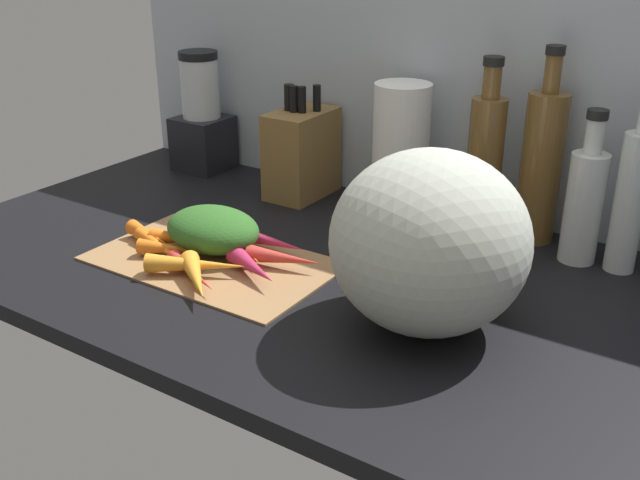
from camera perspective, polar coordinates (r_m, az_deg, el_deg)
name	(u,v)px	position (r cm, az deg, el deg)	size (l,w,h in cm)	color
ground_plane	(374,288)	(125.27, 4.18, -3.73)	(170.00, 80.00, 3.00)	black
wall_back	(478,65)	(148.50, 12.08, 13.09)	(170.00, 3.00, 60.00)	#ADB7C1
cutting_board	(212,260)	(131.73, -8.32, -1.56)	(42.82, 25.39, 0.80)	#997047
carrot_0	(284,258)	(126.54, -2.79, -1.43)	(3.19, 3.19, 13.41)	red
carrot_1	(192,272)	(124.44, -9.86, -2.45)	(2.31, 2.31, 15.69)	red
carrot_2	(149,235)	(139.52, -13.09, 0.37)	(2.92, 2.92, 11.41)	orange
carrot_3	(196,277)	(121.28, -9.58, -2.86)	(3.45, 3.45, 14.22)	orange
carrot_4	(172,249)	(133.05, -11.39, -0.67)	(2.81, 2.81, 12.41)	orange
carrot_5	(160,247)	(134.67, -12.24, -0.53)	(2.44, 2.44, 16.08)	orange
carrot_6	(243,248)	(131.45, -5.98, -0.64)	(2.73, 2.73, 14.63)	orange
carrot_7	(198,265)	(125.64, -9.43, -1.90)	(3.31, 3.31, 17.75)	orange
carrot_8	(180,239)	(136.62, -10.76, 0.09)	(3.01, 3.01, 11.44)	orange
carrot_9	(272,242)	(133.41, -3.75, -0.13)	(2.93, 2.93, 13.75)	#B2264C
carrot_10	(253,267)	(123.46, -5.21, -2.11)	(3.43, 3.43, 12.75)	#B2264C
carrot_greens_pile	(213,229)	(133.71, -8.28, 0.82)	(18.13, 13.95, 7.67)	#2D6023
winter_squash	(429,242)	(106.46, 8.45, -0.17)	(28.94, 28.89, 26.91)	#B2B7A8
knife_block	(302,153)	(159.71, -1.43, 6.78)	(10.08, 16.31, 24.09)	brown
blender_appliance	(202,120)	(178.99, -9.11, 9.18)	(11.82, 11.82, 28.01)	black
paper_towel_roll	(401,151)	(148.77, 6.25, 6.89)	(11.29, 11.29, 26.75)	white
bottle_0	(484,162)	(141.43, 12.60, 5.93)	(6.66, 6.66, 33.60)	brown
bottle_1	(541,164)	(140.85, 16.74, 5.62)	(7.49, 7.49, 36.01)	brown
bottle_2	(584,202)	(135.14, 19.76, 2.77)	(6.46, 6.46, 27.19)	silver
bottle_3	(630,199)	(133.42, 22.87, 2.95)	(5.18, 5.18, 32.40)	silver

